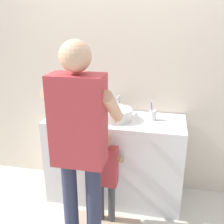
% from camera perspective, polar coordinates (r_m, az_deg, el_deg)
% --- Properties ---
extents(ground_plane, '(14.00, 14.00, 0.00)m').
position_cam_1_polar(ground_plane, '(2.81, -0.68, -20.85)').
color(ground_plane, silver).
extents(back_wall, '(4.40, 0.08, 2.70)m').
position_cam_1_polar(back_wall, '(2.79, 2.04, 9.76)').
color(back_wall, beige).
rests_on(back_wall, ground).
extents(vanity_cabinet, '(1.36, 0.54, 0.89)m').
position_cam_1_polar(vanity_cabinet, '(2.80, 0.65, -9.96)').
color(vanity_cabinet, white).
rests_on(vanity_cabinet, ground).
extents(sink_basin, '(0.34, 0.34, 0.11)m').
position_cam_1_polar(sink_basin, '(2.57, 0.60, -0.41)').
color(sink_basin, silver).
rests_on(sink_basin, vanity_cabinet).
extents(faucet, '(0.18, 0.14, 0.18)m').
position_cam_1_polar(faucet, '(2.75, 1.46, 1.50)').
color(faucet, '#B7BABF').
rests_on(faucet, vanity_cabinet).
extents(toothbrush_cup, '(0.07, 0.07, 0.21)m').
position_cam_1_polar(toothbrush_cup, '(2.59, 8.75, -0.55)').
color(toothbrush_cup, silver).
rests_on(toothbrush_cup, vanity_cabinet).
extents(soap_bottle, '(0.06, 0.06, 0.17)m').
position_cam_1_polar(soap_bottle, '(2.65, -6.41, 0.31)').
color(soap_bottle, '#66B2D1').
rests_on(soap_bottle, vanity_cabinet).
extents(child_toddler, '(0.28, 0.28, 0.90)m').
position_cam_1_polar(child_toddler, '(2.41, -1.27, -12.60)').
color(child_toddler, '#47474C').
rests_on(child_toddler, ground).
extents(adult_parent, '(0.53, 0.55, 1.70)m').
position_cam_1_polar(adult_parent, '(1.98, -7.00, -4.57)').
color(adult_parent, '#2D334C').
rests_on(adult_parent, ground).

